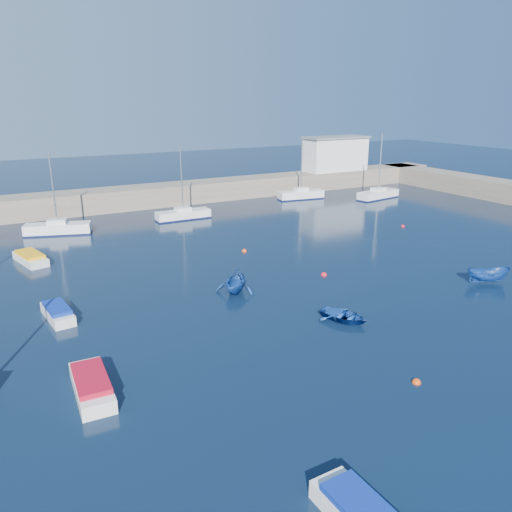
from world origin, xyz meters
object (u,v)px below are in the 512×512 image
motorboat_0 (92,385)px  dinghy_right (488,275)px  sailboat_7 (301,194)px  motorboat_2 (30,258)px  motorboat_1 (58,313)px  sailboat_6 (183,214)px  dinghy_center (344,316)px  dinghy_left (236,281)px  sailboat_5 (58,228)px  sailboat_8 (378,194)px  harbor_office (335,155)px

motorboat_0 → dinghy_right: size_ratio=1.38×
sailboat_7 → motorboat_2: bearing=117.0°
motorboat_1 → dinghy_right: (30.08, -9.05, 0.20)m
sailboat_6 → sailboat_7: bearing=-79.1°
dinghy_center → dinghy_left: (-3.86, 7.73, 0.55)m
motorboat_0 → motorboat_1: (-0.16, 9.86, -0.04)m
sailboat_5 → sailboat_8: (42.56, -1.45, -0.01)m
sailboat_7 → dinghy_right: bearing=178.3°
harbor_office → motorboat_2: size_ratio=2.14×
sailboat_8 → motorboat_0: 54.89m
sailboat_7 → sailboat_8: (9.69, -5.08, -0.02)m
sailboat_6 → motorboat_0: bearing=152.4°
sailboat_8 → motorboat_2: size_ratio=1.93×
dinghy_left → dinghy_right: (17.92, -7.64, -0.25)m
sailboat_5 → sailboat_7: bearing=-65.7°
sailboat_5 → motorboat_0: bearing=-167.3°
motorboat_2 → harbor_office: bearing=7.0°
sailboat_6 → dinghy_center: size_ratio=2.62×
sailboat_7 → motorboat_2: sailboat_7 is taller
sailboat_8 → dinghy_right: (-15.65, -29.78, 0.00)m
sailboat_6 → dinghy_right: 33.87m
motorboat_0 → dinghy_left: dinghy_left is taller
sailboat_7 → dinghy_left: size_ratio=2.58×
harbor_office → motorboat_1: 56.19m
sailboat_6 → dinghy_center: (-1.05, -31.36, -0.24)m
sailboat_7 → motorboat_0: sailboat_7 is taller
motorboat_0 → dinghy_left: bearing=37.5°
dinghy_left → motorboat_2: bearing=173.4°
sailboat_6 → sailboat_8: (28.66, -1.50, 0.05)m
sailboat_8 → dinghy_right: sailboat_8 is taller
motorboat_1 → sailboat_7: bearing=28.8°
sailboat_8 → motorboat_0: (-45.57, -30.59, -0.16)m
motorboat_0 → motorboat_1: size_ratio=1.18×
harbor_office → dinghy_left: (-34.06, -33.01, -4.22)m
sailboat_7 → motorboat_0: size_ratio=1.92×
harbor_office → dinghy_left: bearing=-135.9°
sailboat_7 → dinghy_right: (-5.96, -34.86, -0.02)m
motorboat_1 → motorboat_2: (-0.35, 13.31, 0.00)m
sailboat_8 → dinghy_left: sailboat_8 is taller
sailboat_7 → dinghy_center: (-20.02, -34.95, -0.32)m
harbor_office → motorboat_1: bearing=-145.6°
harbor_office → sailboat_7: sailboat_7 is taller
dinghy_right → sailboat_5: bearing=69.1°
sailboat_6 → dinghy_center: sailboat_6 is taller
motorboat_0 → dinghy_right: bearing=3.9°
dinghy_left → dinghy_right: dinghy_left is taller
motorboat_1 → motorboat_2: motorboat_2 is taller
dinghy_center → sailboat_8: bearing=21.4°
sailboat_6 → dinghy_left: bearing=168.5°
dinghy_center → dinghy_left: 8.66m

